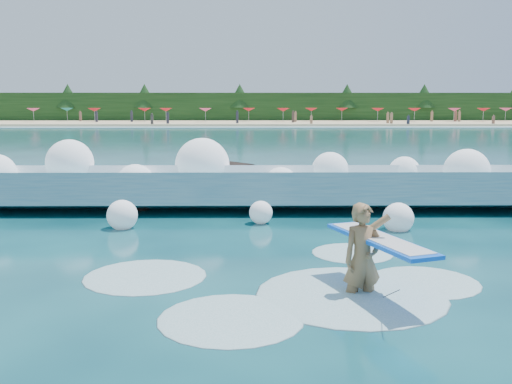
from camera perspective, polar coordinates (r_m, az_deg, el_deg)
ground at (r=11.16m, az=-7.69°, el=-7.69°), size 200.00×200.00×0.00m
beach at (r=88.68m, az=-1.47°, el=6.90°), size 140.00×20.00×0.40m
wet_band at (r=77.69m, az=-1.59°, el=6.51°), size 140.00×5.00×0.08m
treeline at (r=98.63m, az=-1.38°, el=8.43°), size 140.00×4.00×5.00m
breaking_wave at (r=17.46m, az=-2.02°, el=0.27°), size 18.72×2.88×1.61m
rock_cluster at (r=19.04m, az=-13.33°, el=0.37°), size 8.36×3.33×1.38m
surfer_with_board at (r=9.59m, az=10.98°, el=-6.22°), size 1.42×3.02×1.89m
wave_spray at (r=17.35m, az=-3.33°, el=1.93°), size 15.49×4.94×2.20m
surf_foam at (r=9.94m, az=5.98°, el=-9.76°), size 8.72×5.72×0.16m
beach_umbrellas at (r=90.70m, az=-1.53°, el=8.24°), size 113.79×6.54×0.50m
beachgoers at (r=86.95m, az=-2.74°, el=7.47°), size 103.87×13.39×1.94m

